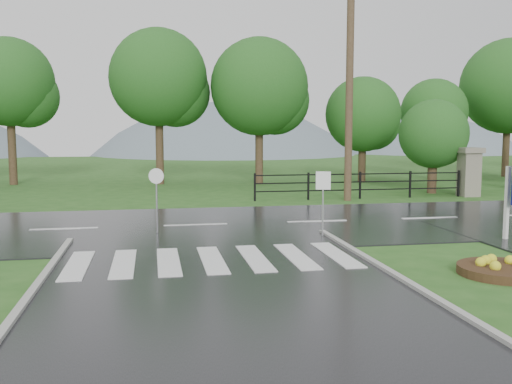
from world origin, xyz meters
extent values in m
plane|color=#28581D|center=(0.00, 0.00, 0.00)|extent=(120.00, 120.00, 0.00)
cube|color=black|center=(0.00, 10.00, 0.00)|extent=(90.00, 8.00, 0.04)
cube|color=silver|center=(-3.00, 5.00, 0.06)|extent=(0.50, 2.80, 0.02)
cube|color=silver|center=(-2.00, 5.00, 0.06)|extent=(0.50, 2.80, 0.02)
cube|color=silver|center=(-1.00, 5.00, 0.06)|extent=(0.50, 2.80, 0.02)
cube|color=silver|center=(0.00, 5.00, 0.06)|extent=(0.50, 2.80, 0.02)
cube|color=silver|center=(1.00, 5.00, 0.06)|extent=(0.50, 2.80, 0.02)
cube|color=silver|center=(2.00, 5.00, 0.06)|extent=(0.50, 2.80, 0.02)
cube|color=silver|center=(3.00, 5.00, 0.06)|extent=(0.50, 2.80, 0.02)
cube|color=gray|center=(13.00, 16.00, 1.00)|extent=(0.80, 0.80, 2.00)
cube|color=#6B6659|center=(13.00, 16.00, 2.12)|extent=(1.00, 1.00, 0.24)
cube|color=black|center=(7.75, 16.00, 0.40)|extent=(9.50, 0.05, 0.05)
cube|color=black|center=(7.75, 16.00, 0.75)|extent=(9.50, 0.05, 0.05)
cube|color=black|center=(7.75, 16.00, 1.10)|extent=(9.50, 0.05, 0.05)
cube|color=black|center=(3.00, 16.00, 0.60)|extent=(0.08, 0.08, 1.20)
cube|color=black|center=(12.50, 16.00, 0.60)|extent=(0.08, 0.08, 1.20)
sphere|color=slate|center=(8.00, 65.00, -17.28)|extent=(48.00, 48.00, 48.00)
sphere|color=slate|center=(36.00, 65.00, -12.96)|extent=(36.00, 36.00, 36.00)
cube|color=silver|center=(8.24, 6.11, 1.03)|extent=(0.12, 0.12, 2.06)
cylinder|color=#332111|center=(5.90, 2.72, 0.09)|extent=(1.86, 1.86, 0.19)
cube|color=#939399|center=(3.41, 7.48, 0.88)|extent=(0.04, 0.04, 1.76)
cube|color=white|center=(3.41, 7.46, 1.62)|extent=(0.40, 0.16, 0.51)
cylinder|color=#939399|center=(-1.21, 8.82, 0.90)|extent=(0.05, 0.05, 1.80)
cylinder|color=white|center=(-1.21, 8.80, 1.71)|extent=(0.44, 0.14, 0.45)
cylinder|color=#473523|center=(7.00, 15.50, 4.77)|extent=(0.32, 0.32, 9.54)
cylinder|color=#3D2B1C|center=(11.97, 17.50, 1.19)|extent=(0.41, 0.41, 2.38)
sphere|color=#1B5119|center=(11.97, 17.50, 2.86)|extent=(3.29, 3.29, 3.29)
camera|label=1|loc=(-1.34, -7.90, 3.04)|focal=40.00mm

